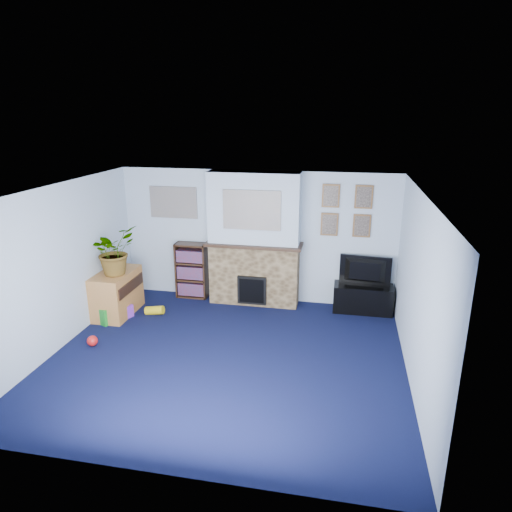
% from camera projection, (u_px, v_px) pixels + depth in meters
% --- Properties ---
extents(floor, '(5.00, 4.50, 0.01)m').
position_uv_depth(floor, '(226.00, 358.00, 6.54)').
color(floor, '#0D1234').
rests_on(floor, ground).
extents(ceiling, '(5.00, 4.50, 0.01)m').
position_uv_depth(ceiling, '(223.00, 191.00, 5.81)').
color(ceiling, white).
rests_on(ceiling, wall_back).
extents(wall_back, '(5.00, 0.04, 2.40)m').
position_uv_depth(wall_back, '(256.00, 237.00, 8.28)').
color(wall_back, silver).
rests_on(wall_back, ground).
extents(wall_front, '(5.00, 0.04, 2.40)m').
position_uv_depth(wall_front, '(160.00, 367.00, 4.07)').
color(wall_front, silver).
rests_on(wall_front, ground).
extents(wall_left, '(0.04, 4.50, 2.40)m').
position_uv_depth(wall_left, '(58.00, 268.00, 6.63)').
color(wall_left, silver).
rests_on(wall_left, ground).
extents(wall_right, '(0.04, 4.50, 2.40)m').
position_uv_depth(wall_right, '(417.00, 293.00, 5.71)').
color(wall_right, silver).
rests_on(wall_right, ground).
extents(chimney_breast, '(1.72, 0.50, 2.40)m').
position_uv_depth(chimney_breast, '(254.00, 241.00, 8.09)').
color(chimney_breast, brown).
rests_on(chimney_breast, ground).
extents(collage_main, '(1.00, 0.03, 0.68)m').
position_uv_depth(collage_main, '(252.00, 210.00, 7.71)').
color(collage_main, gray).
rests_on(collage_main, chimney_breast).
extents(collage_left, '(0.90, 0.03, 0.58)m').
position_uv_depth(collage_left, '(174.00, 202.00, 8.37)').
color(collage_left, gray).
rests_on(collage_left, wall_back).
extents(portrait_tl, '(0.30, 0.03, 0.40)m').
position_uv_depth(portrait_tl, '(331.00, 196.00, 7.78)').
color(portrait_tl, brown).
rests_on(portrait_tl, wall_back).
extents(portrait_tr, '(0.30, 0.03, 0.40)m').
position_uv_depth(portrait_tr, '(364.00, 197.00, 7.68)').
color(portrait_tr, brown).
rests_on(portrait_tr, wall_back).
extents(portrait_bl, '(0.30, 0.03, 0.40)m').
position_uv_depth(portrait_bl, '(329.00, 224.00, 7.93)').
color(portrait_bl, brown).
rests_on(portrait_bl, wall_back).
extents(portrait_br, '(0.30, 0.03, 0.40)m').
position_uv_depth(portrait_br, '(362.00, 226.00, 7.83)').
color(portrait_br, brown).
rests_on(portrait_br, wall_back).
extents(tv_stand, '(1.02, 0.43, 0.48)m').
position_uv_depth(tv_stand, '(363.00, 299.00, 8.01)').
color(tv_stand, black).
rests_on(tv_stand, ground).
extents(television, '(0.89, 0.20, 0.51)m').
position_uv_depth(television, '(365.00, 271.00, 7.87)').
color(television, black).
rests_on(television, tv_stand).
extents(bookshelf, '(0.58, 0.28, 1.05)m').
position_uv_depth(bookshelf, '(192.00, 271.00, 8.58)').
color(bookshelf, '#311D11').
rests_on(bookshelf, ground).
extents(sideboard, '(0.54, 0.98, 0.76)m').
position_uv_depth(sideboard, '(117.00, 295.00, 7.88)').
color(sideboard, '#B8783B').
rests_on(sideboard, ground).
extents(potted_plant, '(0.82, 0.88, 0.80)m').
position_uv_depth(potted_plant, '(114.00, 251.00, 7.58)').
color(potted_plant, '#26661E').
rests_on(potted_plant, sideboard).
extents(mantel_clock, '(0.09, 0.06, 0.13)m').
position_uv_depth(mantel_clock, '(255.00, 239.00, 8.03)').
color(mantel_clock, gold).
rests_on(mantel_clock, chimney_breast).
extents(mantel_candle, '(0.05, 0.05, 0.16)m').
position_uv_depth(mantel_candle, '(274.00, 240.00, 7.97)').
color(mantel_candle, '#B2BFC6').
rests_on(mantel_candle, chimney_breast).
extents(mantel_teddy, '(0.13, 0.13, 0.13)m').
position_uv_depth(mantel_teddy, '(224.00, 238.00, 8.14)').
color(mantel_teddy, gray).
rests_on(mantel_teddy, chimney_breast).
extents(mantel_can, '(0.06, 0.06, 0.13)m').
position_uv_depth(mantel_can, '(290.00, 242.00, 7.92)').
color(mantel_can, purple).
rests_on(mantel_can, chimney_breast).
extents(green_crate, '(0.43, 0.40, 0.28)m').
position_uv_depth(green_crate, '(105.00, 314.00, 7.63)').
color(green_crate, '#198C26').
rests_on(green_crate, ground).
extents(toy_ball, '(0.16, 0.16, 0.16)m').
position_uv_depth(toy_ball, '(92.00, 340.00, 6.85)').
color(toy_ball, red).
rests_on(toy_ball, ground).
extents(toy_block, '(0.23, 0.23, 0.22)m').
position_uv_depth(toy_block, '(126.00, 311.00, 7.81)').
color(toy_block, purple).
rests_on(toy_block, ground).
extents(toy_tube, '(0.34, 0.15, 0.19)m').
position_uv_depth(toy_tube, '(155.00, 310.00, 7.93)').
color(toy_tube, yellow).
rests_on(toy_tube, ground).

